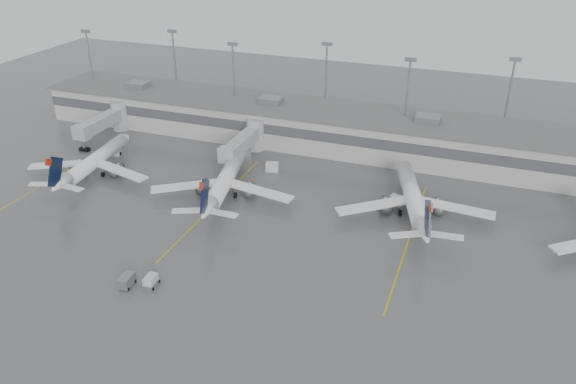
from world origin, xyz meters
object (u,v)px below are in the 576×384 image
(jet_mid_right, at_px, (414,199))
(baggage_tug, at_px, (151,282))
(jet_mid_left, at_px, (224,181))
(jet_far_left, at_px, (93,161))

(jet_mid_right, height_order, baggage_tug, jet_mid_right)
(jet_mid_left, height_order, baggage_tug, jet_mid_left)
(jet_mid_right, distance_m, baggage_tug, 46.25)
(jet_mid_left, relative_size, baggage_tug, 11.17)
(jet_mid_left, bearing_deg, jet_far_left, 169.99)
(jet_mid_right, relative_size, baggage_tug, 11.19)
(jet_far_left, xyz_separation_m, jet_mid_left, (28.44, 0.81, 0.13))
(jet_far_left, distance_m, baggage_tug, 41.39)
(jet_mid_left, bearing_deg, jet_mid_right, -3.12)
(jet_mid_left, distance_m, jet_mid_right, 34.22)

